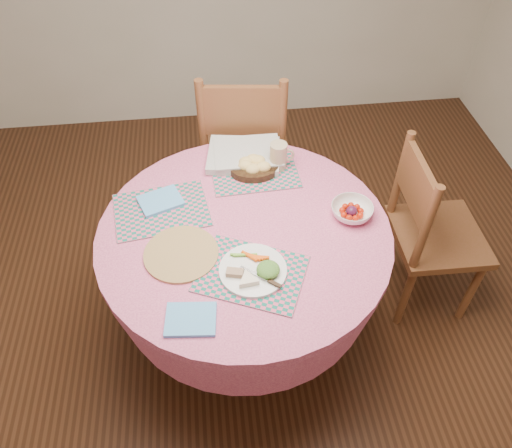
{
  "coord_description": "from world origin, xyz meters",
  "views": [
    {
      "loc": [
        -0.12,
        -1.42,
        2.27
      ],
      "look_at": [
        0.05,
        0.0,
        0.78
      ],
      "focal_mm": 35.0,
      "sensor_mm": 36.0,
      "label": 1
    }
  ],
  "objects_px": {
    "chair_right": "(429,230)",
    "latte_mug": "(279,156)",
    "wicker_trivet": "(181,254)",
    "dining_table": "(245,260)",
    "dinner_plate": "(255,270)",
    "bread_bowl": "(254,166)",
    "chair_back": "(244,147)",
    "fruit_bowl": "(352,211)"
  },
  "relations": [
    {
      "from": "chair_right",
      "to": "bread_bowl",
      "type": "height_order",
      "value": "chair_right"
    },
    {
      "from": "dinner_plate",
      "to": "bread_bowl",
      "type": "relative_size",
      "value": 1.15
    },
    {
      "from": "chair_back",
      "to": "dinner_plate",
      "type": "distance_m",
      "value": 1.08
    },
    {
      "from": "bread_bowl",
      "to": "wicker_trivet",
      "type": "bearing_deg",
      "value": -126.34
    },
    {
      "from": "chair_right",
      "to": "fruit_bowl",
      "type": "height_order",
      "value": "chair_right"
    },
    {
      "from": "dining_table",
      "to": "latte_mug",
      "type": "xyz_separation_m",
      "value": [
        0.2,
        0.38,
        0.27
      ]
    },
    {
      "from": "wicker_trivet",
      "to": "fruit_bowl",
      "type": "distance_m",
      "value": 0.74
    },
    {
      "from": "dining_table",
      "to": "chair_right",
      "type": "relative_size",
      "value": 1.29
    },
    {
      "from": "dinner_plate",
      "to": "fruit_bowl",
      "type": "distance_m",
      "value": 0.52
    },
    {
      "from": "wicker_trivet",
      "to": "latte_mug",
      "type": "xyz_separation_m",
      "value": [
        0.47,
        0.49,
        0.07
      ]
    },
    {
      "from": "dinner_plate",
      "to": "fruit_bowl",
      "type": "height_order",
      "value": "dinner_plate"
    },
    {
      "from": "dining_table",
      "to": "dinner_plate",
      "type": "xyz_separation_m",
      "value": [
        0.02,
        -0.23,
        0.22
      ]
    },
    {
      "from": "wicker_trivet",
      "to": "chair_right",
      "type": "bearing_deg",
      "value": 11.01
    },
    {
      "from": "chair_right",
      "to": "latte_mug",
      "type": "distance_m",
      "value": 0.83
    },
    {
      "from": "wicker_trivet",
      "to": "dinner_plate",
      "type": "xyz_separation_m",
      "value": [
        0.28,
        -0.13,
        0.02
      ]
    },
    {
      "from": "wicker_trivet",
      "to": "bread_bowl",
      "type": "xyz_separation_m",
      "value": [
        0.35,
        0.47,
        0.03
      ]
    },
    {
      "from": "chair_right",
      "to": "dinner_plate",
      "type": "xyz_separation_m",
      "value": [
        -0.9,
        -0.36,
        0.27
      ]
    },
    {
      "from": "dining_table",
      "to": "latte_mug",
      "type": "bearing_deg",
      "value": 62.19
    },
    {
      "from": "dining_table",
      "to": "chair_back",
      "type": "bearing_deg",
      "value": 84.56
    },
    {
      "from": "dining_table",
      "to": "bread_bowl",
      "type": "relative_size",
      "value": 5.39
    },
    {
      "from": "chair_back",
      "to": "wicker_trivet",
      "type": "distance_m",
      "value": 1.01
    },
    {
      "from": "wicker_trivet",
      "to": "fruit_bowl",
      "type": "relative_size",
      "value": 1.28
    },
    {
      "from": "chair_right",
      "to": "latte_mug",
      "type": "height_order",
      "value": "chair_right"
    },
    {
      "from": "chair_right",
      "to": "wicker_trivet",
      "type": "distance_m",
      "value": 1.23
    },
    {
      "from": "latte_mug",
      "to": "dinner_plate",
      "type": "bearing_deg",
      "value": -106.63
    },
    {
      "from": "dining_table",
      "to": "fruit_bowl",
      "type": "xyz_separation_m",
      "value": [
        0.47,
        0.03,
        0.22
      ]
    },
    {
      "from": "dinner_plate",
      "to": "fruit_bowl",
      "type": "bearing_deg",
      "value": 30.53
    },
    {
      "from": "dining_table",
      "to": "wicker_trivet",
      "type": "height_order",
      "value": "wicker_trivet"
    },
    {
      "from": "dining_table",
      "to": "fruit_bowl",
      "type": "relative_size",
      "value": 5.3
    },
    {
      "from": "wicker_trivet",
      "to": "fruit_bowl",
      "type": "height_order",
      "value": "fruit_bowl"
    },
    {
      "from": "latte_mug",
      "to": "bread_bowl",
      "type": "bearing_deg",
      "value": -171.21
    },
    {
      "from": "wicker_trivet",
      "to": "dinner_plate",
      "type": "relative_size",
      "value": 1.14
    },
    {
      "from": "chair_right",
      "to": "bread_bowl",
      "type": "distance_m",
      "value": 0.91
    },
    {
      "from": "dining_table",
      "to": "dinner_plate",
      "type": "distance_m",
      "value": 0.32
    },
    {
      "from": "dining_table",
      "to": "dinner_plate",
      "type": "bearing_deg",
      "value": -85.51
    },
    {
      "from": "dining_table",
      "to": "latte_mug",
      "type": "relative_size",
      "value": 9.45
    },
    {
      "from": "dining_table",
      "to": "bread_bowl",
      "type": "height_order",
      "value": "bread_bowl"
    },
    {
      "from": "dinner_plate",
      "to": "chair_back",
      "type": "bearing_deg",
      "value": 86.75
    },
    {
      "from": "wicker_trivet",
      "to": "dinner_plate",
      "type": "distance_m",
      "value": 0.31
    },
    {
      "from": "chair_right",
      "to": "dinner_plate",
      "type": "relative_size",
      "value": 3.63
    },
    {
      "from": "wicker_trivet",
      "to": "fruit_bowl",
      "type": "bearing_deg",
      "value": 10.54
    },
    {
      "from": "dinner_plate",
      "to": "latte_mug",
      "type": "bearing_deg",
      "value": 73.37
    }
  ]
}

